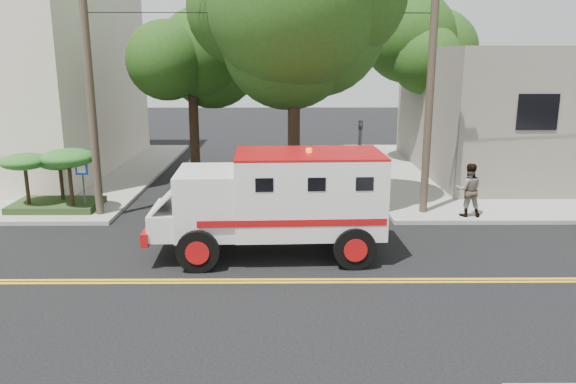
{
  "coord_description": "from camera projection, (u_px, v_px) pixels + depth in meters",
  "views": [
    {
      "loc": [
        1.14,
        -13.82,
        5.82
      ],
      "look_at": [
        1.26,
        3.37,
        1.6
      ],
      "focal_mm": 35.0,
      "sensor_mm": 36.0,
      "label": 1
    }
  ],
  "objects": [
    {
      "name": "tree_right",
      "position": [
        434.0,
        49.0,
        28.72
      ],
      "size": [
        4.8,
        4.5,
        8.2
      ],
      "color": "black",
      "rests_on": "ground"
    },
    {
      "name": "sidewalk_ne",
      "position": [
        531.0,
        173.0,
        27.99
      ],
      "size": [
        17.0,
        17.0,
        0.15
      ],
      "primitive_type": "cube",
      "color": "gray",
      "rests_on": "ground"
    },
    {
      "name": "tree_main",
      "position": [
        307.0,
        13.0,
        19.13
      ],
      "size": [
        6.08,
        5.7,
        9.85
      ],
      "color": "black",
      "rests_on": "ground"
    },
    {
      "name": "utility_pole_left",
      "position": [
        90.0,
        94.0,
        19.51
      ],
      "size": [
        0.28,
        0.28,
        9.0
      ],
      "primitive_type": "cylinder",
      "color": "#382D23",
      "rests_on": "ground"
    },
    {
      "name": "utility_pole_right",
      "position": [
        430.0,
        93.0,
        19.79
      ],
      "size": [
        0.28,
        0.28,
        9.0
      ],
      "primitive_type": "cylinder",
      "color": "#382D23",
      "rests_on": "ground"
    },
    {
      "name": "accessibility_sign",
      "position": [
        83.0,
        180.0,
        20.42
      ],
      "size": [
        0.45,
        0.1,
        2.02
      ],
      "color": "#3F3F42",
      "rests_on": "ground"
    },
    {
      "name": "ground",
      "position": [
        241.0,
        281.0,
        14.8
      ],
      "size": [
        100.0,
        100.0,
        0.0
      ],
      "primitive_type": "plane",
      "color": "black",
      "rests_on": "ground"
    },
    {
      "name": "armored_truck",
      "position": [
        279.0,
        198.0,
        16.36
      ],
      "size": [
        6.89,
        2.99,
        3.09
      ],
      "rotation": [
        0.0,
        0.0,
        0.04
      ],
      "color": "silver",
      "rests_on": "ground"
    },
    {
      "name": "building_right",
      "position": [
        564.0,
        110.0,
        27.75
      ],
      "size": [
        14.0,
        12.0,
        6.0
      ],
      "primitive_type": "cube",
      "color": "slate",
      "rests_on": "sidewalk_ne"
    },
    {
      "name": "pedestrian_a",
      "position": [
        458.0,
        173.0,
        22.95
      ],
      "size": [
        0.84,
        0.81,
        1.95
      ],
      "primitive_type": "imported",
      "rotation": [
        0.0,
        0.0,
        3.85
      ],
      "color": "gray",
      "rests_on": "sidewalk_ne"
    },
    {
      "name": "traffic_signal",
      "position": [
        360.0,
        160.0,
        19.73
      ],
      "size": [
        0.15,
        0.18,
        3.6
      ],
      "color": "#3F3F42",
      "rests_on": "ground"
    },
    {
      "name": "tree_left",
      "position": [
        198.0,
        57.0,
        24.86
      ],
      "size": [
        4.48,
        4.2,
        7.7
      ],
      "color": "black",
      "rests_on": "ground"
    },
    {
      "name": "palm_planter",
      "position": [
        53.0,
        170.0,
        20.79
      ],
      "size": [
        3.52,
        2.63,
        2.36
      ],
      "color": "#1E3314",
      "rests_on": "sidewalk_nw"
    },
    {
      "name": "pedestrian_b",
      "position": [
        469.0,
        190.0,
        20.05
      ],
      "size": [
        1.0,
        0.81,
        1.93
      ],
      "primitive_type": "imported",
      "rotation": [
        0.0,
        0.0,
        3.05
      ],
      "color": "gray",
      "rests_on": "sidewalk_ne"
    }
  ]
}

